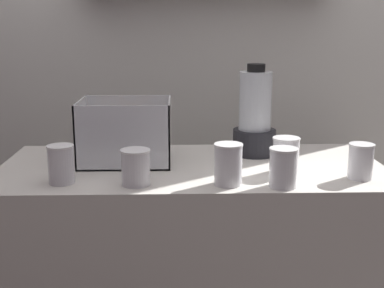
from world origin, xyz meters
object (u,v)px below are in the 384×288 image
Objects in this scene: juice_cup_mango_far_right at (286,157)px; juice_cup_pomegranate_far_left at (61,167)px; carrot_display_bin at (125,143)px; juice_cup_carrot_rightmost at (361,163)px; blender_pitcher at (255,118)px; juice_cup_mango_left at (136,169)px; juice_cup_pomegranate_right at (283,170)px; juice_cup_beet_middle at (228,167)px.

juice_cup_pomegranate_far_left is at bearing -172.49° from juice_cup_mango_far_right.
carrot_display_bin reaches higher than juice_cup_carrot_rightmost.
blender_pitcher reaches higher than juice_cup_mango_far_right.
juice_cup_mango_left is at bearing -139.00° from blender_pitcher.
carrot_display_bin reaches higher than juice_cup_mango_far_right.
juice_cup_pomegranate_far_left and juice_cup_pomegranate_right have the same top height.
blender_pitcher is at bearing 94.23° from juice_cup_pomegranate_right.
juice_cup_mango_left is 0.47m from juice_cup_pomegranate_right.
juice_cup_mango_left is (-0.44, -0.38, -0.09)m from blender_pitcher.
juice_cup_mango_far_right is at bearing 31.64° from juice_cup_beet_middle.
carrot_display_bin is 2.81× the size of juice_cup_carrot_rightmost.
blender_pitcher is at bearing 27.47° from juice_cup_pomegranate_far_left.
juice_cup_pomegranate_right reaches higher than juice_cup_mango_left.
blender_pitcher is 2.64× the size of juice_cup_beet_middle.
juice_cup_mango_far_right is (0.04, 0.16, 0.00)m from juice_cup_pomegranate_right.
carrot_display_bin is 2.64× the size of juice_cup_pomegranate_right.
carrot_display_bin is 2.65× the size of juice_cup_pomegranate_far_left.
juice_cup_pomegranate_far_left is 0.93× the size of juice_cup_beet_middle.
juice_cup_beet_middle is 0.25m from juice_cup_mango_far_right.
juice_cup_pomegranate_far_left is 0.99× the size of juice_cup_pomegranate_right.
juice_cup_mango_far_right is (0.21, 0.13, -0.00)m from juice_cup_beet_middle.
juice_cup_pomegranate_right reaches higher than juice_cup_carrot_rightmost.
blender_pitcher is 0.42m from juice_cup_pomegranate_right.
juice_cup_mango_left is at bearing 178.88° from juice_cup_beet_middle.
juice_cup_mango_left is 0.92× the size of juice_cup_pomegranate_right.
juice_cup_mango_left is 0.52m from juice_cup_mango_far_right.
carrot_display_bin reaches higher than juice_cup_mango_left.
juice_cup_pomegranate_far_left is (-0.18, -0.26, -0.02)m from carrot_display_bin.
juice_cup_pomegranate_right is 0.29m from juice_cup_carrot_rightmost.
juice_cup_carrot_rightmost is at bearing 1.26° from juice_cup_pomegranate_far_left.
juice_cup_pomegranate_right is at bearing -85.77° from blender_pitcher.
blender_pitcher is at bearing 41.00° from juice_cup_mango_left.
juice_cup_pomegranate_right is (0.47, -0.03, 0.00)m from juice_cup_mango_left.
juice_cup_pomegranate_far_left is at bearing -178.74° from juice_cup_carrot_rightmost.
blender_pitcher is (0.50, 0.09, 0.07)m from carrot_display_bin.
carrot_display_bin is at bearing 163.52° from juice_cup_carrot_rightmost.
juice_cup_carrot_rightmost is (0.28, 0.08, -0.00)m from juice_cup_pomegranate_right.
blender_pitcher reaches higher than juice_cup_mango_left.
juice_cup_beet_middle is 0.17m from juice_cup_pomegranate_right.
juice_cup_mango_far_right is (0.51, 0.13, 0.00)m from juice_cup_mango_left.
carrot_display_bin is at bearing -169.38° from blender_pitcher.
blender_pitcher is 3.05× the size of juice_cup_mango_left.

